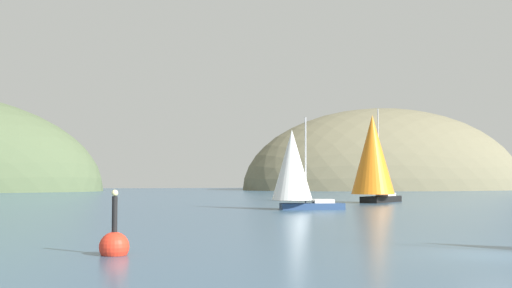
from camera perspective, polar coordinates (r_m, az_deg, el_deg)
The scene contains 5 objects.
ground_plane at distance 24.95m, azimuth 20.54°, elevation -9.35°, with size 360.00×360.00×0.00m, color #385670.
headland_right at distance 172.21m, azimuth 11.58°, elevation -4.02°, with size 77.28×44.00×42.99m, color #6B664C.
sailboat_white_mainsail at distance 58.60m, azimuth 3.37°, elevation -2.12°, with size 6.90×4.13×8.47m.
sailboat_orange_sail at distance 76.51m, azimuth 10.40°, elevation -1.13°, with size 8.98×8.61×11.25m.
channel_buoy at distance 24.19m, azimuth -12.54°, elevation -8.80°, with size 1.10×1.10×2.64m.
Camera 1 is at (-13.96, -20.49, 2.78)m, focal length 44.83 mm.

